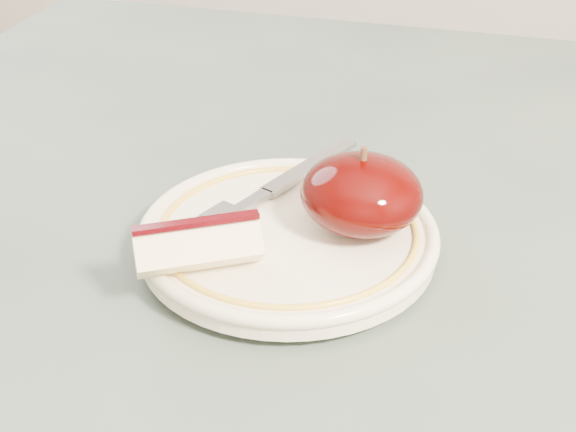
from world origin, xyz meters
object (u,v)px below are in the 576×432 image
(table, at_px, (348,356))
(plate, at_px, (288,235))
(apple_half, at_px, (362,194))
(fork, at_px, (266,194))

(table, height_order, plate, plate)
(plate, bearing_deg, table, 22.91)
(plate, height_order, apple_half, apple_half)
(table, bearing_deg, apple_half, 1.73)
(plate, xyz_separation_m, fork, (-0.02, 0.03, 0.01))
(plate, distance_m, apple_half, 0.05)
(table, xyz_separation_m, plate, (-0.04, -0.02, 0.10))
(apple_half, bearing_deg, table, -178.27)
(plate, height_order, fork, fork)
(table, height_order, fork, fork)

